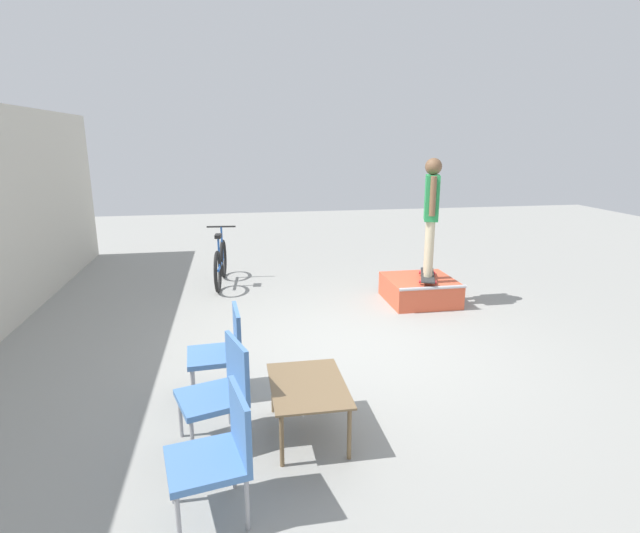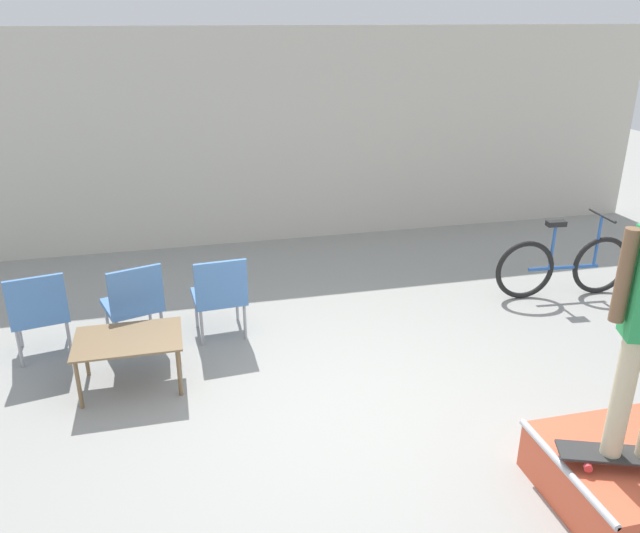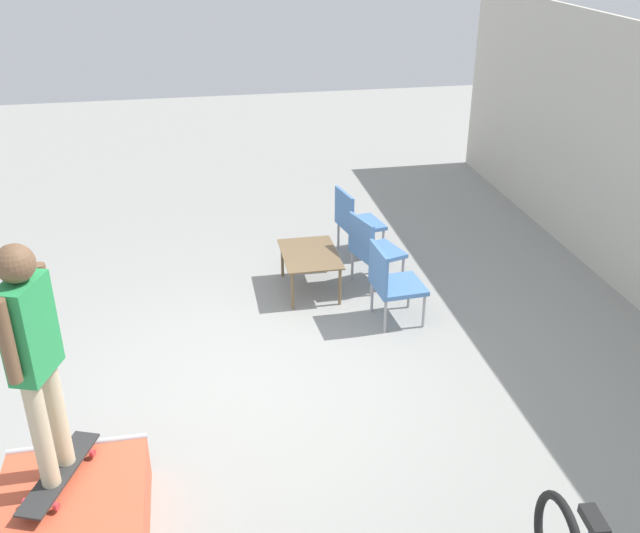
# 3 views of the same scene
# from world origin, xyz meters

# --- Properties ---
(ground_plane) EXTENTS (24.00, 24.00, 0.00)m
(ground_plane) POSITION_xyz_m (0.00, 0.00, 0.00)
(ground_plane) COLOR gray
(skate_ramp_box) EXTENTS (1.08, 1.04, 0.40)m
(skate_ramp_box) POSITION_xyz_m (1.58, -1.40, 0.19)
(skate_ramp_box) COLOR #DB5638
(skate_ramp_box) RESTS_ON ground_plane
(skateboard_on_ramp) EXTENTS (0.89, 0.50, 0.07)m
(skateboard_on_ramp) POSITION_xyz_m (1.45, -1.46, 0.46)
(skateboard_on_ramp) COLOR #2D2D2D
(skateboard_on_ramp) RESTS_ON skate_ramp_box
(person_skater) EXTENTS (0.54, 0.31, 1.78)m
(person_skater) POSITION_xyz_m (1.45, -1.46, 1.53)
(person_skater) COLOR #C6B793
(person_skater) RESTS_ON skateboard_on_ramp
(coffee_table) EXTENTS (0.93, 0.65, 0.48)m
(coffee_table) POSITION_xyz_m (-1.78, 0.92, 0.43)
(coffee_table) COLOR brown
(coffee_table) RESTS_ON ground_plane
(patio_chair_left) EXTENTS (0.61, 0.61, 0.90)m
(patio_chair_left) POSITION_xyz_m (-2.62, 1.65, 0.50)
(patio_chair_left) COLOR #99999E
(patio_chair_left) RESTS_ON ground_plane
(patio_chair_center) EXTENTS (0.65, 0.65, 0.90)m
(patio_chair_center) POSITION_xyz_m (-1.75, 1.66, 0.50)
(patio_chair_center) COLOR #99999E
(patio_chair_center) RESTS_ON ground_plane
(patio_chair_right) EXTENTS (0.56, 0.56, 0.90)m
(patio_chair_right) POSITION_xyz_m (-0.90, 1.65, 0.50)
(patio_chair_right) COLOR #99999E
(patio_chair_right) RESTS_ON ground_plane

